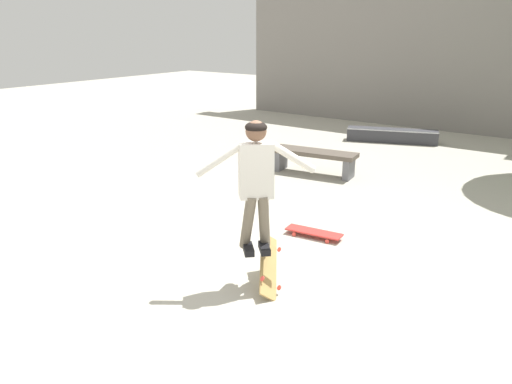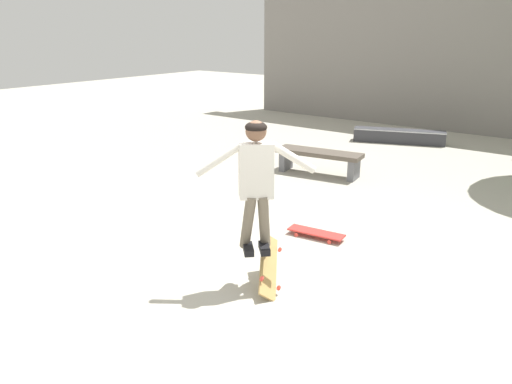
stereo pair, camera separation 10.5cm
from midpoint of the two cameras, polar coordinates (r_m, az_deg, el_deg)
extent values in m
plane|color=#B2AD9E|center=(5.64, 1.02, -9.83)|extent=(40.00, 40.00, 0.00)
cube|color=gray|center=(14.15, 25.18, 14.39)|extent=(14.23, 0.40, 4.19)
cube|color=brown|center=(9.46, 6.34, 4.50)|extent=(1.67, 0.68, 0.08)
cube|color=slate|center=(9.78, 2.54, 3.67)|extent=(0.17, 0.40, 0.38)
cube|color=slate|center=(9.30, 10.23, 2.61)|extent=(0.17, 0.40, 0.38)
cube|color=#38383D|center=(12.59, 15.03, 6.25)|extent=(2.13, 1.09, 0.32)
cube|color=#B7B7BC|center=(12.37, 15.06, 6.75)|extent=(2.01, 0.76, 0.02)
cube|color=silver|center=(5.02, -0.60, 2.49)|extent=(0.41, 0.41, 0.57)
sphere|color=brown|center=(4.92, -0.62, 6.99)|extent=(0.30, 0.30, 0.21)
ellipsoid|color=black|center=(4.92, -0.62, 7.41)|extent=(0.31, 0.31, 0.12)
cylinder|color=#6B6051|center=(5.21, 0.35, -3.35)|extent=(0.24, 0.33, 0.66)
cube|color=black|center=(5.30, 0.39, -6.45)|extent=(0.25, 0.26, 0.07)
cylinder|color=#6B6051|center=(5.19, -1.51, -3.44)|extent=(0.32, 0.25, 0.66)
cube|color=black|center=(5.28, -1.45, -6.55)|extent=(0.25, 0.26, 0.07)
cylinder|color=silver|center=(5.04, 3.61, 3.99)|extent=(0.41, 0.39, 0.35)
cylinder|color=silver|center=(4.95, -4.90, 3.70)|extent=(0.41, 0.39, 0.35)
cube|color=#AD894C|center=(5.43, 0.87, -8.39)|extent=(0.54, 0.78, 0.49)
cylinder|color=#DB3D33|center=(5.19, 0.14, -9.87)|extent=(0.07, 0.06, 0.07)
cylinder|color=#DB3D33|center=(5.30, 2.08, -10.88)|extent=(0.07, 0.06, 0.07)
cylinder|color=#DB3D33|center=(5.52, 0.33, -5.55)|extent=(0.07, 0.06, 0.07)
cylinder|color=#DB3D33|center=(5.63, 2.13, -6.59)|extent=(0.07, 0.06, 0.07)
cube|color=red|center=(6.69, 6.18, -4.55)|extent=(0.78, 0.30, 0.02)
cylinder|color=#DB3D33|center=(6.70, 3.91, -4.87)|extent=(0.06, 0.02, 0.05)
cylinder|color=#DB3D33|center=(6.89, 4.74, -4.21)|extent=(0.06, 0.02, 0.05)
cylinder|color=#DB3D33|center=(6.53, 7.67, -5.64)|extent=(0.06, 0.02, 0.05)
cylinder|color=#DB3D33|center=(6.73, 8.41, -4.94)|extent=(0.06, 0.02, 0.05)
camera|label=1|loc=(0.05, -90.59, -0.20)|focal=35.00mm
camera|label=2|loc=(0.05, 89.41, 0.20)|focal=35.00mm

